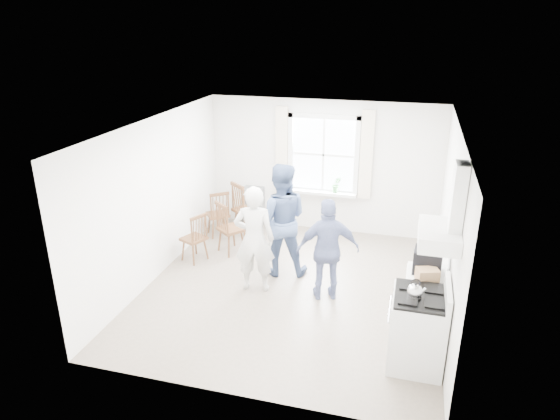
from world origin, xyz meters
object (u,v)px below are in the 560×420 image
object	(u,v)px
gas_stove	(418,329)
person_left	(254,239)
windsor_chair_b	(225,223)
windsor_chair_c	(197,233)
low_cabinet	(423,302)
person_mid	(280,220)
stereo_stack	(428,261)
person_right	(328,250)
windsor_chair_a	(219,209)

from	to	relation	value
gas_stove	person_left	distance (m)	2.77
gas_stove	windsor_chair_b	xyz separation A→B (m)	(-3.36, 2.27, 0.12)
gas_stove	windsor_chair_b	distance (m)	4.06
windsor_chair_c	gas_stove	bearing A→B (deg)	-26.25
low_cabinet	person_mid	distance (m)	2.62
windsor_chair_b	person_left	world-z (taller)	person_left
gas_stove	stereo_stack	distance (m)	0.92
person_left	person_mid	xyz separation A→B (m)	(0.24, 0.65, 0.09)
stereo_stack	person_mid	distance (m)	2.56
person_right	windsor_chair_c	bearing A→B (deg)	-32.09
low_cabinet	windsor_chair_a	bearing A→B (deg)	149.71
gas_stove	person_left	world-z (taller)	person_left
windsor_chair_b	windsor_chair_c	bearing A→B (deg)	-129.89
windsor_chair_b	person_mid	size ratio (longest dim) A/B	0.52
windsor_chair_c	person_left	distance (m)	1.44
windsor_chair_b	windsor_chair_a	bearing A→B (deg)	120.24
low_cabinet	windsor_chair_a	xyz separation A→B (m)	(-3.82, 2.23, 0.12)
windsor_chair_b	person_right	bearing A→B (deg)	-26.91
gas_stove	person_left	size ratio (longest dim) A/B	0.65
windsor_chair_a	windsor_chair_b	distance (m)	0.77
windsor_chair_a	windsor_chair_b	world-z (taller)	windsor_chair_b
windsor_chair_b	windsor_chair_c	xyz separation A→B (m)	(-0.36, -0.43, -0.06)
stereo_stack	windsor_chair_a	distance (m)	4.43
windsor_chair_c	person_left	xyz separation A→B (m)	(1.25, -0.64, 0.31)
low_cabinet	person_right	world-z (taller)	person_right
person_right	gas_stove	bearing A→B (deg)	119.11
windsor_chair_b	person_mid	bearing A→B (deg)	-20.33
windsor_chair_a	windsor_chair_c	world-z (taller)	windsor_chair_a
windsor_chair_c	person_mid	size ratio (longest dim) A/B	0.47
gas_stove	windsor_chair_a	size ratio (longest dim) A/B	1.20
gas_stove	windsor_chair_a	world-z (taller)	gas_stove
low_cabinet	windsor_chair_a	world-z (taller)	windsor_chair_a
gas_stove	person_right	xyz separation A→B (m)	(-1.34, 1.24, 0.31)
gas_stove	windsor_chair_c	size ratio (longest dim) A/B	1.25
gas_stove	person_left	bearing A→B (deg)	154.16
windsor_chair_b	person_left	xyz separation A→B (m)	(0.89, -1.07, 0.25)
gas_stove	windsor_chair_b	bearing A→B (deg)	146.01
person_left	person_right	world-z (taller)	person_left
windsor_chair_c	stereo_stack	bearing A→B (deg)	-16.40
windsor_chair_a	windsor_chair_c	xyz separation A→B (m)	(0.03, -1.09, -0.03)
windsor_chair_a	windsor_chair_b	size ratio (longest dim) A/B	0.95
windsor_chair_a	person_mid	distance (m)	1.90
windsor_chair_a	person_mid	world-z (taller)	person_mid
gas_stove	windsor_chair_c	world-z (taller)	gas_stove
windsor_chair_b	person_left	bearing A→B (deg)	-50.20
gas_stove	windsor_chair_c	bearing A→B (deg)	153.75
windsor_chair_b	low_cabinet	bearing A→B (deg)	-24.54
stereo_stack	person_mid	xyz separation A→B (m)	(-2.29, 1.13, -0.11)
person_left	stereo_stack	bearing A→B (deg)	159.96
person_left	windsor_chair_c	bearing A→B (deg)	-36.45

